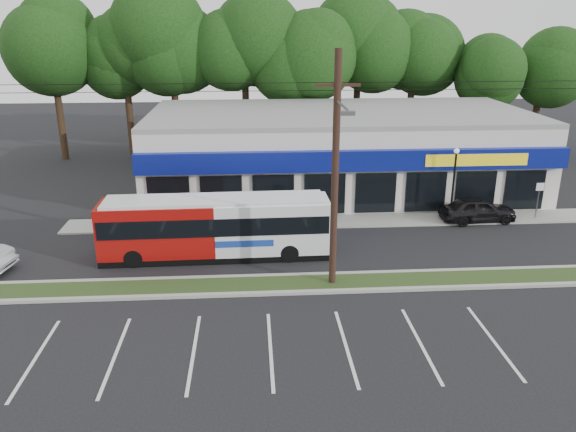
# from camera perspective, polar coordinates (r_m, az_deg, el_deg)

# --- Properties ---
(ground) EXTENTS (120.00, 120.00, 0.00)m
(ground) POSITION_cam_1_polar(r_m,az_deg,el_deg) (23.85, -2.39, -8.19)
(ground) COLOR black
(ground) RESTS_ON ground
(grass_strip) EXTENTS (40.00, 1.60, 0.12)m
(grass_strip) POSITION_cam_1_polar(r_m,az_deg,el_deg) (24.72, -2.46, -7.00)
(grass_strip) COLOR #223716
(grass_strip) RESTS_ON ground
(curb_south) EXTENTS (40.00, 0.25, 0.14)m
(curb_south) POSITION_cam_1_polar(r_m,az_deg,el_deg) (23.96, -2.41, -7.88)
(curb_south) COLOR #9E9E93
(curb_south) RESTS_ON ground
(curb_north) EXTENTS (40.00, 0.25, 0.14)m
(curb_north) POSITION_cam_1_polar(r_m,az_deg,el_deg) (25.48, -2.51, -6.13)
(curb_north) COLOR #9E9E93
(curb_north) RESTS_ON ground
(sidewalk) EXTENTS (32.00, 2.20, 0.10)m
(sidewalk) POSITION_cam_1_polar(r_m,az_deg,el_deg) (32.54, 6.00, -0.47)
(sidewalk) COLOR #9E9E93
(sidewalk) RESTS_ON ground
(strip_mall) EXTENTS (25.00, 12.55, 5.30)m
(strip_mall) POSITION_cam_1_polar(r_m,az_deg,el_deg) (38.46, 5.16, 6.70)
(strip_mall) COLOR beige
(strip_mall) RESTS_ON ground
(utility_pole) EXTENTS (50.00, 2.77, 10.00)m
(utility_pole) POSITION_cam_1_polar(r_m,az_deg,el_deg) (23.01, 4.45, 5.18)
(utility_pole) COLOR black
(utility_pole) RESTS_ON ground
(lamp_post) EXTENTS (0.30, 0.30, 4.25)m
(lamp_post) POSITION_cam_1_polar(r_m,az_deg,el_deg) (33.13, 16.53, 3.93)
(lamp_post) COLOR black
(lamp_post) RESTS_ON ground
(sign_post) EXTENTS (0.45, 0.10, 2.23)m
(sign_post) POSITION_cam_1_polar(r_m,az_deg,el_deg) (35.26, 24.13, 2.04)
(sign_post) COLOR #59595E
(sign_post) RESTS_ON ground
(tree_line) EXTENTS (46.76, 6.76, 11.83)m
(tree_line) POSITION_cam_1_polar(r_m,az_deg,el_deg) (47.43, 1.59, 16.19)
(tree_line) COLOR black
(tree_line) RESTS_ON ground
(metrobus) EXTENTS (11.07, 2.54, 2.97)m
(metrobus) POSITION_cam_1_polar(r_m,az_deg,el_deg) (27.40, -7.35, -1.00)
(metrobus) COLOR #960E0B
(metrobus) RESTS_ON ground
(car_dark) EXTENTS (4.35, 1.95, 1.45)m
(car_dark) POSITION_cam_1_polar(r_m,az_deg,el_deg) (33.94, 18.72, 0.63)
(car_dark) COLOR black
(car_dark) RESTS_ON ground
(pedestrian_a) EXTENTS (0.71, 0.64, 1.64)m
(pedestrian_a) POSITION_cam_1_polar(r_m,az_deg,el_deg) (30.48, 0.96, -0.21)
(pedestrian_a) COLOR white
(pedestrian_a) RESTS_ON ground
(pedestrian_b) EXTENTS (1.12, 1.06, 1.82)m
(pedestrian_b) POSITION_cam_1_polar(r_m,az_deg,el_deg) (30.57, 0.94, 0.02)
(pedestrian_b) COLOR #BAB2A7
(pedestrian_b) RESTS_ON ground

